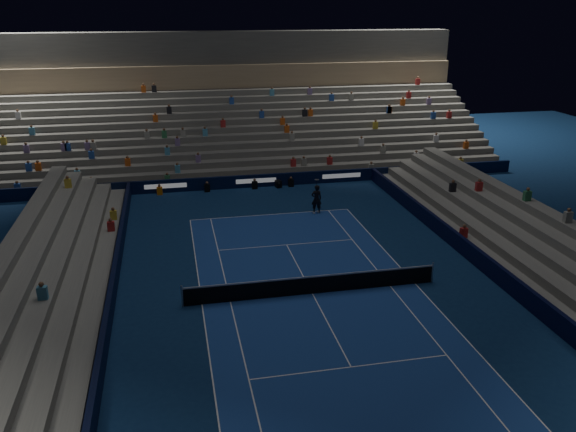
# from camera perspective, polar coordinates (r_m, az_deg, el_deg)

# --- Properties ---
(ground) EXTENTS (90.00, 90.00, 0.00)m
(ground) POSITION_cam_1_polar(r_m,az_deg,el_deg) (29.38, 2.40, -7.61)
(ground) COLOR #0C234A
(ground) RESTS_ON ground
(court_surface) EXTENTS (10.97, 23.77, 0.01)m
(court_surface) POSITION_cam_1_polar(r_m,az_deg,el_deg) (29.37, 2.40, -7.60)
(court_surface) COLOR navy
(court_surface) RESTS_ON ground
(sponsor_barrier_far) EXTENTS (44.00, 0.25, 1.00)m
(sponsor_barrier_far) POSITION_cam_1_polar(r_m,az_deg,el_deg) (46.09, -3.17, 3.46)
(sponsor_barrier_far) COLOR black
(sponsor_barrier_far) RESTS_ON ground
(sponsor_barrier_east) EXTENTS (0.25, 37.00, 1.00)m
(sponsor_barrier_east) POSITION_cam_1_polar(r_m,az_deg,el_deg) (32.70, 19.20, -4.82)
(sponsor_barrier_east) COLOR black
(sponsor_barrier_east) RESTS_ON ground
(sponsor_barrier_west) EXTENTS (0.25, 37.00, 1.00)m
(sponsor_barrier_west) POSITION_cam_1_polar(r_m,az_deg,el_deg) (28.60, -17.00, -8.24)
(sponsor_barrier_west) COLOR black
(sponsor_barrier_west) RESTS_ON ground
(grandstand_main) EXTENTS (44.00, 15.20, 11.20)m
(grandstand_main) POSITION_cam_1_polar(r_m,az_deg,el_deg) (54.47, -4.75, 9.12)
(grandstand_main) COLOR #5F5F5A
(grandstand_main) RESTS_ON ground
(grandstand_east) EXTENTS (5.00, 37.00, 2.50)m
(grandstand_east) POSITION_cam_1_polar(r_m,az_deg,el_deg) (34.39, 24.27, -3.52)
(grandstand_east) COLOR slate
(grandstand_east) RESTS_ON ground
(grandstand_west) EXTENTS (5.00, 37.00, 2.50)m
(grandstand_west) POSITION_cam_1_polar(r_m,az_deg,el_deg) (29.01, -23.96, -7.82)
(grandstand_west) COLOR slate
(grandstand_west) RESTS_ON ground
(tennis_net) EXTENTS (12.90, 0.10, 1.10)m
(tennis_net) POSITION_cam_1_polar(r_m,az_deg,el_deg) (29.15, 2.41, -6.73)
(tennis_net) COLOR #B2B2B7
(tennis_net) RESTS_ON ground
(tennis_player) EXTENTS (0.74, 0.49, 2.02)m
(tennis_player) POSITION_cam_1_polar(r_m,az_deg,el_deg) (40.08, 2.81, 1.67)
(tennis_player) COLOR black
(tennis_player) RESTS_ON ground
(broadcast_camera) EXTENTS (0.52, 0.91, 0.56)m
(broadcast_camera) POSITION_cam_1_polar(r_m,az_deg,el_deg) (45.96, -0.95, 3.17)
(broadcast_camera) COLOR black
(broadcast_camera) RESTS_ON ground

